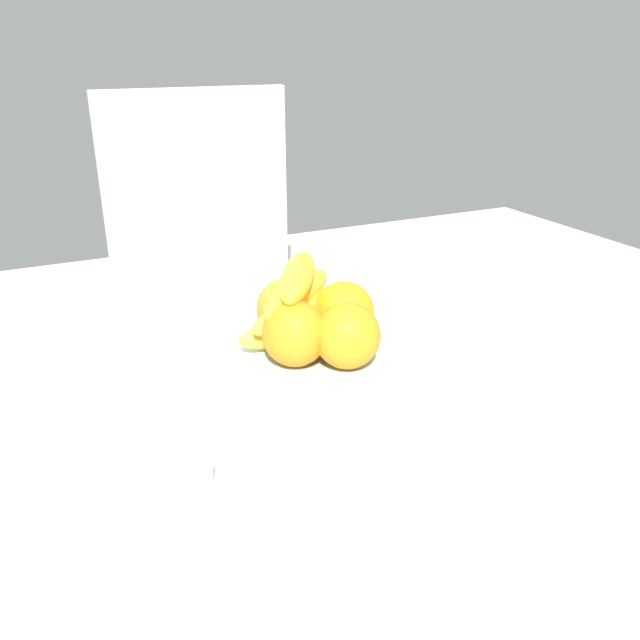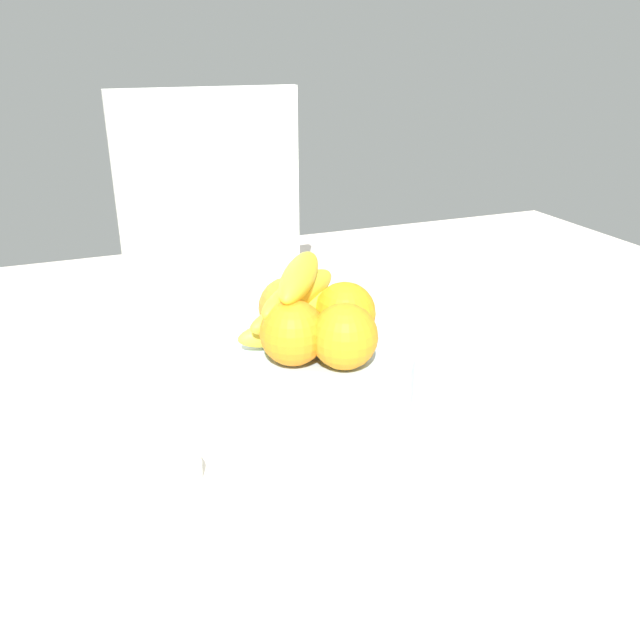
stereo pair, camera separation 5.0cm
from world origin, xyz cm
name	(u,v)px [view 2 (the right image)]	position (x,y,z in cm)	size (l,w,h in cm)	color
ground_plane	(323,396)	(0.00, 0.00, -1.50)	(180.00, 140.00, 3.00)	beige
fruit_bowl	(320,371)	(-0.90, -1.08, 3.07)	(24.08, 24.08, 6.13)	silver
orange_front_left	(342,337)	(-0.26, -6.62, 10.11)	(7.95, 7.95, 7.95)	orange
orange_front_right	(344,312)	(2.92, 0.27, 10.11)	(7.95, 7.95, 7.95)	orange
orange_center	(289,307)	(-3.10, 4.38, 10.11)	(7.95, 7.95, 7.95)	orange
orange_back_left	(293,333)	(-5.31, -3.43, 10.11)	(7.95, 7.95, 7.95)	orange
banana_bunch	(301,302)	(-2.22, 2.32, 11.43)	(17.74, 16.68, 10.60)	yellow
cutting_board	(212,211)	(-7.41, 27.66, 18.00)	(28.00, 1.80, 36.00)	white
jar_lid	(172,472)	(-21.91, -12.39, 0.81)	(6.23, 6.23, 1.62)	white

